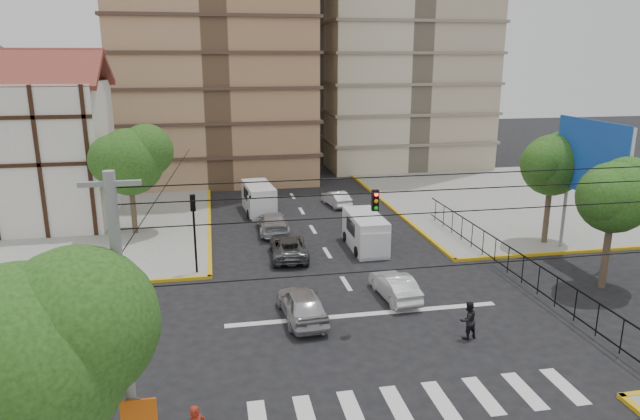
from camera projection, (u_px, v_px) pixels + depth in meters
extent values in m
plane|color=black|center=(372.00, 326.00, 25.51)|extent=(160.00, 160.00, 0.00)
cube|color=gray|center=(26.00, 224.00, 40.82)|extent=(26.00, 26.00, 0.15)
cube|color=gray|center=(535.00, 198.00, 48.09)|extent=(26.00, 26.00, 0.15)
cube|color=silver|center=(419.00, 403.00, 19.82)|extent=(12.00, 2.40, 0.01)
cube|color=silver|center=(365.00, 314.00, 26.65)|extent=(13.00, 0.40, 0.01)
cube|color=silver|center=(32.00, 155.00, 39.72)|extent=(10.00, 8.00, 10.00)
cube|color=maroon|center=(11.00, 69.00, 36.38)|extent=(10.80, 4.25, 2.65)
cube|color=maroon|center=(29.00, 68.00, 39.98)|extent=(10.80, 4.25, 2.65)
cylinder|color=slate|center=(607.00, 235.00, 31.38)|extent=(0.20, 0.20, 4.00)
cylinder|color=slate|center=(564.00, 216.00, 35.17)|extent=(0.20, 0.20, 4.00)
cube|color=silver|center=(592.00, 157.00, 32.23)|extent=(0.25, 6.00, 4.00)
cube|color=blue|center=(589.00, 157.00, 32.20)|extent=(0.08, 6.20, 4.20)
sphere|color=#1E4112|center=(25.00, 363.00, 12.72)|extent=(4.60, 4.60, 4.60)
sphere|color=#1E4112|center=(79.00, 325.00, 13.03)|extent=(3.68, 3.68, 3.68)
cylinder|color=#473828|center=(606.00, 249.00, 29.22)|extent=(0.36, 0.36, 4.20)
sphere|color=#1E4112|center=(614.00, 197.00, 28.51)|extent=(3.60, 3.60, 3.60)
sphere|color=#1E4112|center=(627.00, 185.00, 28.81)|extent=(2.88, 2.88, 2.88)
sphere|color=#1E4112|center=(605.00, 196.00, 28.05)|extent=(2.70, 2.70, 2.70)
cylinder|color=#473828|center=(547.00, 211.00, 36.01)|extent=(0.36, 0.36, 4.48)
sphere|color=#1E4112|center=(552.00, 165.00, 35.24)|extent=(3.80, 3.80, 3.80)
sphere|color=#1E4112|center=(564.00, 155.00, 35.55)|extent=(3.04, 3.04, 3.04)
sphere|color=#1E4112|center=(544.00, 163.00, 34.77)|extent=(2.85, 2.85, 2.85)
cylinder|color=#473828|center=(133.00, 205.00, 37.96)|extent=(0.36, 0.36, 4.20)
sphere|color=#1E4112|center=(129.00, 162.00, 37.20)|extent=(4.40, 4.40, 4.40)
sphere|color=#1E4112|center=(146.00, 151.00, 37.51)|extent=(3.52, 3.52, 3.52)
sphere|color=#1E4112|center=(114.00, 160.00, 36.70)|extent=(3.30, 3.30, 3.30)
cylinder|color=black|center=(195.00, 242.00, 31.00)|extent=(0.12, 0.12, 3.50)
cube|color=black|center=(193.00, 203.00, 30.42)|extent=(0.28, 0.22, 0.90)
sphere|color=#FF0C0C|center=(192.00, 197.00, 30.34)|extent=(0.17, 0.17, 0.17)
cube|color=black|center=(375.00, 200.00, 24.00)|extent=(0.28, 0.22, 0.90)
cylinder|color=black|center=(469.00, 264.00, 15.35)|extent=(18.00, 0.03, 0.03)
cylinder|color=slate|center=(126.00, 349.00, 14.13)|extent=(0.28, 0.28, 9.00)
cube|color=slate|center=(110.00, 184.00, 13.04)|extent=(1.40, 0.12, 0.12)
cube|color=silver|center=(365.00, 232.00, 35.61)|extent=(1.89, 4.70, 2.16)
cube|color=silver|center=(373.00, 243.00, 33.87)|extent=(1.79, 1.13, 1.50)
cube|color=black|center=(375.00, 236.00, 33.42)|extent=(1.74, 0.11, 0.84)
cylinder|color=black|center=(357.00, 252.00, 34.22)|extent=(0.25, 0.66, 0.66)
cylinder|color=black|center=(386.00, 250.00, 34.54)|extent=(0.25, 0.66, 0.66)
cylinder|color=black|center=(346.00, 237.00, 37.07)|extent=(0.25, 0.66, 0.66)
cylinder|color=black|center=(372.00, 235.00, 37.39)|extent=(0.25, 0.66, 0.66)
cube|color=silver|center=(259.00, 198.00, 43.78)|extent=(2.37, 4.96, 2.21)
cube|color=silver|center=(261.00, 207.00, 42.00)|extent=(1.93, 1.32, 1.54)
cube|color=black|center=(261.00, 201.00, 41.54)|extent=(1.78, 0.27, 0.86)
cylinder|color=black|center=(249.00, 214.00, 42.36)|extent=(0.25, 0.67, 0.67)
cylinder|color=black|center=(273.00, 213.00, 42.69)|extent=(0.25, 0.67, 0.67)
cylinder|color=black|center=(246.00, 204.00, 45.27)|extent=(0.25, 0.67, 0.67)
cylinder|color=black|center=(269.00, 203.00, 45.61)|extent=(0.25, 0.67, 0.67)
imported|color=#B5B4B9|center=(302.00, 304.00, 25.99)|extent=(2.06, 4.52, 1.50)
imported|color=white|center=(395.00, 286.00, 28.30)|extent=(1.68, 4.00, 1.29)
imported|color=#53565A|center=(289.00, 247.00, 34.07)|extent=(2.38, 4.69, 1.27)
imported|color=#B7B7BC|center=(273.00, 222.00, 38.92)|extent=(2.07, 4.89, 1.41)
imported|color=#262729|center=(358.00, 218.00, 40.27)|extent=(1.54, 3.63, 1.22)
imported|color=white|center=(336.00, 198.00, 45.87)|extent=(1.90, 3.88, 1.22)
imported|color=black|center=(468.00, 320.00, 24.19)|extent=(0.94, 0.81, 1.68)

